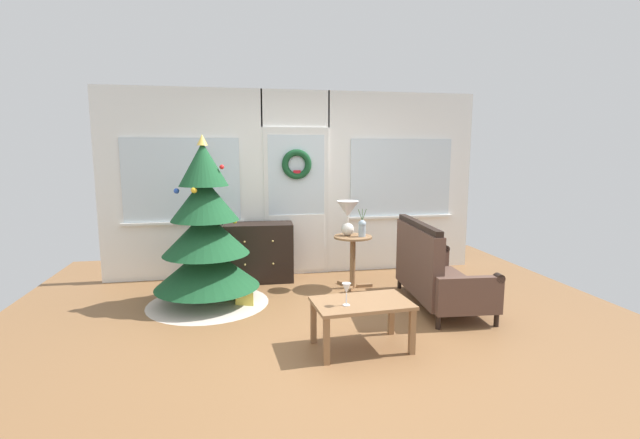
% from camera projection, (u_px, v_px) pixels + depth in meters
% --- Properties ---
extents(ground_plane, '(6.76, 6.76, 0.00)m').
position_uv_depth(ground_plane, '(325.00, 328.00, 4.41)').
color(ground_plane, brown).
extents(back_wall_with_door, '(5.20, 0.19, 2.55)m').
position_uv_depth(back_wall_with_door, '(296.00, 183.00, 6.24)').
color(back_wall_with_door, white).
rests_on(back_wall_with_door, ground).
extents(christmas_tree, '(1.37, 1.37, 1.91)m').
position_uv_depth(christmas_tree, '(206.00, 242.00, 5.03)').
color(christmas_tree, '#4C331E').
rests_on(christmas_tree, ground).
extents(dresser_cabinet, '(0.92, 0.48, 0.78)m').
position_uv_depth(dresser_cabinet, '(259.00, 252.00, 5.99)').
color(dresser_cabinet, black).
rests_on(dresser_cabinet, ground).
extents(settee_sofa, '(0.82, 1.50, 0.96)m').
position_uv_depth(settee_sofa, '(434.00, 273.00, 5.01)').
color(settee_sofa, black).
rests_on(settee_sofa, ground).
extents(side_table, '(0.50, 0.48, 0.67)m').
position_uv_depth(side_table, '(353.00, 251.00, 5.65)').
color(side_table, '#8E6642').
rests_on(side_table, ground).
extents(table_lamp, '(0.28, 0.28, 0.44)m').
position_uv_depth(table_lamp, '(348.00, 213.00, 5.61)').
color(table_lamp, silver).
rests_on(table_lamp, side_table).
extents(flower_vase, '(0.11, 0.10, 0.35)m').
position_uv_depth(flower_vase, '(362.00, 227.00, 5.57)').
color(flower_vase, '#99ADBC').
rests_on(flower_vase, side_table).
extents(coffee_table, '(0.87, 0.58, 0.43)m').
position_uv_depth(coffee_table, '(362.00, 308.00, 3.91)').
color(coffee_table, '#8E6642').
rests_on(coffee_table, ground).
extents(wine_glass, '(0.08, 0.08, 0.20)m').
position_uv_depth(wine_glass, '(346.00, 289.00, 3.78)').
color(wine_glass, silver).
rests_on(wine_glass, coffee_table).
extents(gift_box, '(0.20, 0.18, 0.20)m').
position_uv_depth(gift_box, '(244.00, 297.00, 5.04)').
color(gift_box, '#D8C64C').
rests_on(gift_box, ground).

